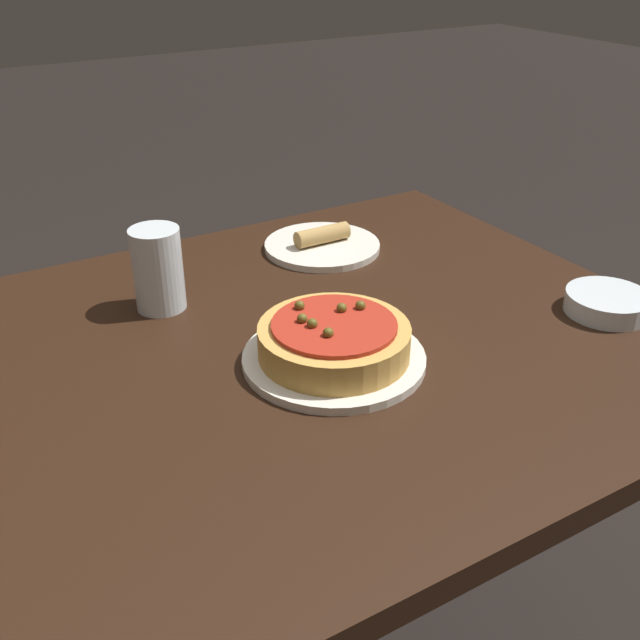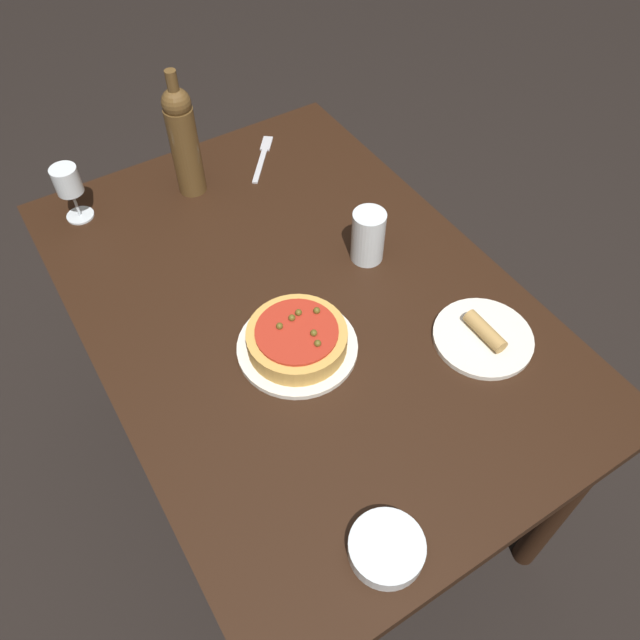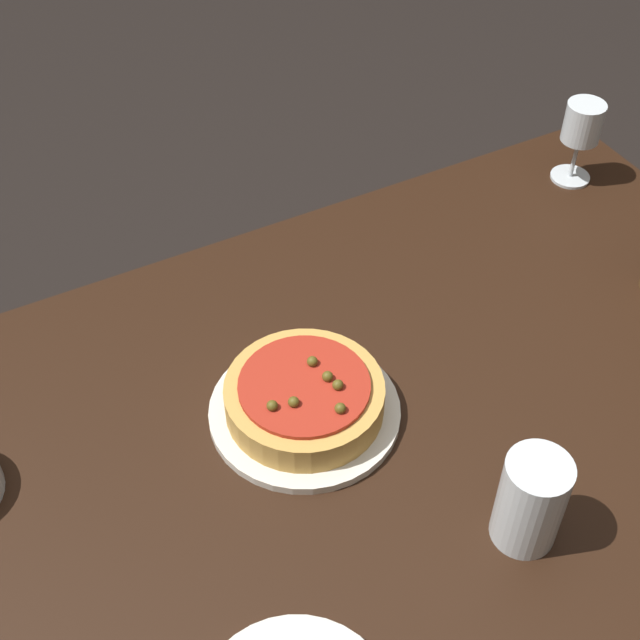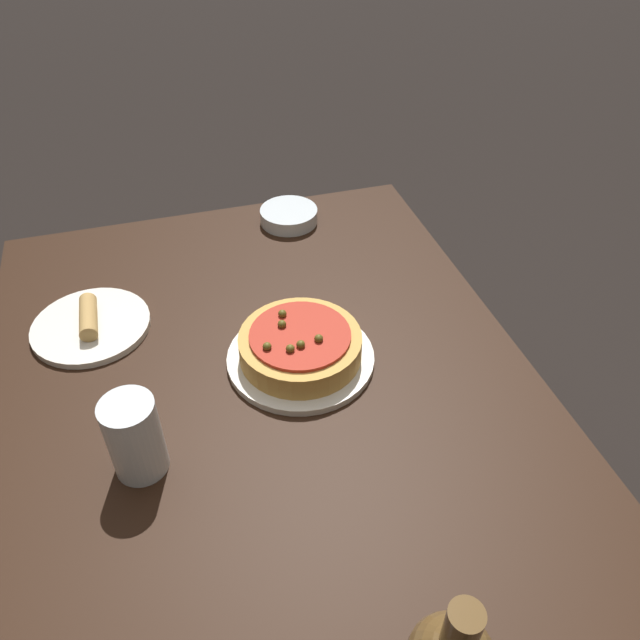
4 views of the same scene
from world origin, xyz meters
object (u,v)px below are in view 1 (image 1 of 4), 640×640
at_px(dinner_plate, 334,358).
at_px(side_plate, 322,244).
at_px(dining_table, 239,423).
at_px(pizza, 334,339).
at_px(side_bowl, 607,303).
at_px(water_cup, 158,269).

xyz_separation_m(dinner_plate, side_plate, (0.18, 0.33, 0.00)).
distance_m(dining_table, pizza, 0.19).
bearing_deg(dining_table, pizza, -32.19).
height_order(dinner_plate, side_plate, side_plate).
bearing_deg(pizza, side_bowl, -11.63).
relative_size(dining_table, pizza, 6.28).
distance_m(dining_table, dinner_plate, 0.17).
distance_m(dinner_plate, side_bowl, 0.43).
relative_size(pizza, side_bowl, 1.62).
relative_size(pizza, side_plate, 0.98).
xyz_separation_m(pizza, water_cup, (-0.14, 0.27, 0.03)).
bearing_deg(side_bowl, dinner_plate, 168.39).
height_order(water_cup, side_plate, water_cup).
bearing_deg(dining_table, dinner_plate, -32.24).
bearing_deg(side_bowl, dining_table, 163.62).
distance_m(water_cup, side_bowl, 0.67).
height_order(dining_table, water_cup, water_cup).
bearing_deg(pizza, side_plate, 61.48).
bearing_deg(side_bowl, pizza, 168.37).
relative_size(side_bowl, side_plate, 0.61).
height_order(side_bowl, side_plate, side_plate).
bearing_deg(side_plate, water_cup, -168.58).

